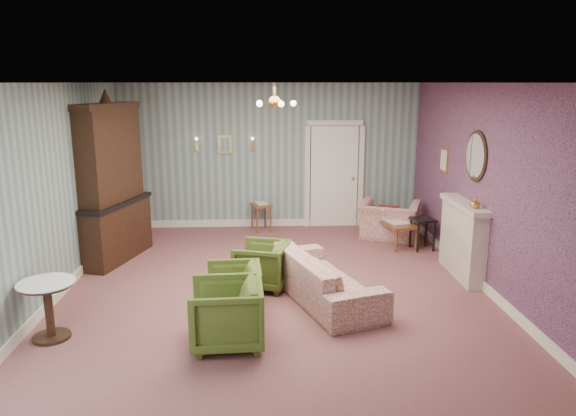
{
  "coord_description": "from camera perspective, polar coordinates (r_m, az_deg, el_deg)",
  "views": [
    {
      "loc": [
        -0.2,
        -7.3,
        2.91
      ],
      "look_at": [
        0.2,
        0.4,
        1.1
      ],
      "focal_mm": 33.59,
      "sensor_mm": 36.0,
      "label": 1
    }
  ],
  "objects": [
    {
      "name": "floor",
      "position": [
        7.86,
        -1.32,
        -8.52
      ],
      "size": [
        7.0,
        7.0,
        0.0
      ],
      "primitive_type": "plane",
      "color": "brown",
      "rests_on": "ground"
    },
    {
      "name": "ceiling",
      "position": [
        7.31,
        -1.44,
        13.13
      ],
      "size": [
        7.0,
        7.0,
        0.0
      ],
      "primitive_type": "plane",
      "rotation": [
        3.14,
        0.0,
        0.0
      ],
      "color": "white",
      "rests_on": "ground"
    },
    {
      "name": "wall_back",
      "position": [
        10.9,
        -1.91,
        5.49
      ],
      "size": [
        6.0,
        0.0,
        6.0
      ],
      "primitive_type": "plane",
      "rotation": [
        1.57,
        0.0,
        0.0
      ],
      "color": "slate",
      "rests_on": "ground"
    },
    {
      "name": "wall_front",
      "position": [
        4.08,
        0.06,
        -7.74
      ],
      "size": [
        6.0,
        0.0,
        6.0
      ],
      "primitive_type": "plane",
      "rotation": [
        -1.57,
        0.0,
        0.0
      ],
      "color": "slate",
      "rests_on": "ground"
    },
    {
      "name": "wall_left",
      "position": [
        7.96,
        -23.53,
        1.52
      ],
      "size": [
        0.0,
        7.0,
        7.0
      ],
      "primitive_type": "plane",
      "rotation": [
        1.57,
        0.0,
        1.57
      ],
      "color": "slate",
      "rests_on": "ground"
    },
    {
      "name": "wall_right",
      "position": [
        8.11,
        20.35,
        2.0
      ],
      "size": [
        0.0,
        7.0,
        7.0
      ],
      "primitive_type": "plane",
      "rotation": [
        1.57,
        0.0,
        -1.57
      ],
      "color": "slate",
      "rests_on": "ground"
    },
    {
      "name": "wall_right_floral",
      "position": [
        8.1,
        20.25,
        2.0
      ],
      "size": [
        0.0,
        7.0,
        7.0
      ],
      "primitive_type": "plane",
      "rotation": [
        1.57,
        0.0,
        -1.57
      ],
      "color": "#A65369",
      "rests_on": "ground"
    },
    {
      "name": "door",
      "position": [
        11.02,
        4.89,
        3.59
      ],
      "size": [
        1.12,
        0.12,
        2.16
      ],
      "primitive_type": null,
      "color": "white",
      "rests_on": "floor"
    },
    {
      "name": "olive_chair_a",
      "position": [
        6.17,
        -6.55,
        -10.78
      ],
      "size": [
        0.78,
        0.83,
        0.82
      ],
      "primitive_type": "imported",
      "rotation": [
        0.0,
        0.0,
        -1.53
      ],
      "color": "#4A5E21",
      "rests_on": "floor"
    },
    {
      "name": "olive_chair_b",
      "position": [
        7.0,
        -5.79,
        -8.29
      ],
      "size": [
        0.68,
        0.72,
        0.7
      ],
      "primitive_type": "imported",
      "rotation": [
        0.0,
        0.0,
        -1.52
      ],
      "color": "#4A5E21",
      "rests_on": "floor"
    },
    {
      "name": "olive_chair_c",
      "position": [
        7.82,
        -2.8,
        -5.8
      ],
      "size": [
        0.84,
        0.87,
        0.73
      ],
      "primitive_type": "imported",
      "rotation": [
        0.0,
        0.0,
        -1.85
      ],
      "color": "#4A5E21",
      "rests_on": "floor"
    },
    {
      "name": "sofa_chintz",
      "position": [
        7.38,
        3.83,
        -6.5
      ],
      "size": [
        1.3,
        2.26,
        0.85
      ],
      "primitive_type": "imported",
      "rotation": [
        0.0,
        0.0,
        1.9
      ],
      "color": "#933B3E",
      "rests_on": "floor"
    },
    {
      "name": "wingback_chair",
      "position": [
        10.36,
        10.69,
        -0.65
      ],
      "size": [
        1.26,
        1.04,
        0.94
      ],
      "primitive_type": "imported",
      "rotation": [
        0.0,
        0.0,
        2.77
      ],
      "color": "#933B3E",
      "rests_on": "floor"
    },
    {
      "name": "dresser",
      "position": [
        9.26,
        -18.3,
        2.98
      ],
      "size": [
        1.01,
        1.74,
        2.75
      ],
      "primitive_type": null,
      "rotation": [
        0.0,
        0.0,
        -0.29
      ],
      "color": "black",
      "rests_on": "floor"
    },
    {
      "name": "fireplace",
      "position": [
        8.61,
        18.0,
        -3.16
      ],
      "size": [
        0.3,
        1.4,
        1.16
      ],
      "primitive_type": null,
      "color": "beige",
      "rests_on": "floor"
    },
    {
      "name": "mantel_vase",
      "position": [
        8.09,
        19.18,
        0.5
      ],
      "size": [
        0.15,
        0.15,
        0.15
      ],
      "primitive_type": "imported",
      "color": "gold",
      "rests_on": "fireplace"
    },
    {
      "name": "oval_mirror",
      "position": [
        8.39,
        19.25,
        5.22
      ],
      "size": [
        0.04,
        0.76,
        0.84
      ],
      "primitive_type": null,
      "color": "white",
      "rests_on": "wall_right"
    },
    {
      "name": "framed_print",
      "position": [
        9.68,
        16.23,
        4.9
      ],
      "size": [
        0.04,
        0.34,
        0.42
      ],
      "primitive_type": null,
      "color": "gold",
      "rests_on": "wall_right"
    },
    {
      "name": "coffee_table",
      "position": [
        10.0,
        11.4,
        -2.65
      ],
      "size": [
        0.67,
        0.96,
        0.45
      ],
      "primitive_type": null,
      "rotation": [
        0.0,
        0.0,
        0.23
      ],
      "color": "brown",
      "rests_on": "floor"
    },
    {
      "name": "side_table_black",
      "position": [
        9.82,
        14.02,
        -2.7
      ],
      "size": [
        0.44,
        0.44,
        0.57
      ],
      "primitive_type": null,
      "rotation": [
        0.0,
        0.0,
        0.17
      ],
      "color": "black",
      "rests_on": "floor"
    },
    {
      "name": "pedestal_table",
      "position": [
        6.87,
        -23.98,
        -9.85
      ],
      "size": [
        0.75,
        0.75,
        0.7
      ],
      "primitive_type": null,
      "rotation": [
        0.0,
        0.0,
        0.19
      ],
      "color": "black",
      "rests_on": "floor"
    },
    {
      "name": "nesting_table",
      "position": [
        10.77,
        -2.85,
        -0.87
      ],
      "size": [
        0.47,
        0.54,
        0.59
      ],
      "primitive_type": null,
      "rotation": [
        0.0,
        0.0,
        0.3
      ],
      "color": "brown",
      "rests_on": "floor"
    },
    {
      "name": "gilt_mirror_back",
      "position": [
        10.85,
        -6.71,
        6.71
      ],
      "size": [
        0.28,
        0.06,
        0.36
      ],
      "primitive_type": null,
      "color": "gold",
      "rests_on": "wall_back"
    },
    {
      "name": "sconce_left",
      "position": [
        10.88,
        -9.62,
        6.63
      ],
      "size": [
        0.16,
        0.12,
        0.3
      ],
      "primitive_type": null,
      "color": "gold",
      "rests_on": "wall_back"
    },
    {
      "name": "sconce_right",
      "position": [
        10.81,
        -3.78,
        6.74
      ],
      "size": [
        0.16,
        0.12,
        0.3
      ],
      "primitive_type": null,
      "color": "gold",
      "rests_on": "wall_back"
    },
    {
      "name": "chandelier",
      "position": [
        7.31,
        -1.43,
        11.01
      ],
      "size": [
        0.56,
        0.56,
        0.36
      ],
      "primitive_type": null,
      "color": "gold",
      "rests_on": "ceiling"
    },
    {
      "name": "burgundy_cushion",
      "position": [
        10.21,
        10.61,
        -0.8
      ],
      "size": [
        0.41,
        0.28,
        0.39
      ],
      "primitive_type": "cube",
      "rotation": [
        0.17,
        0.0,
        -0.35
      ],
      "color": "maroon",
      "rests_on": "wingback_chair"
    }
  ]
}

